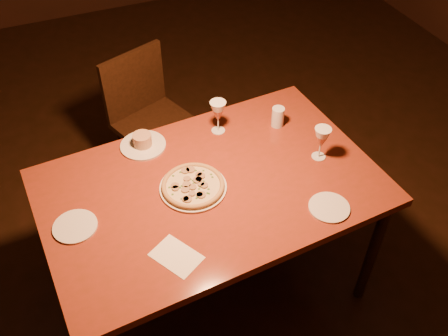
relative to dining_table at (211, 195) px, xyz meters
name	(u,v)px	position (x,y,z in m)	size (l,w,h in m)	color
floor	(218,272)	(0.05, 0.07, -0.74)	(7.00, 7.00, 0.00)	black
dining_table	(211,195)	(0.00, 0.00, 0.00)	(1.59, 1.08, 0.82)	maroon
chair_far	(150,116)	(-0.03, 0.99, -0.23)	(0.56, 0.56, 0.90)	black
pizza_plate	(193,186)	(-0.08, 0.01, 0.09)	(0.30, 0.30, 0.03)	silver
ramekin_saucer	(143,143)	(-0.21, 0.38, 0.10)	(0.22, 0.22, 0.07)	silver
wine_glass_far	(218,117)	(0.18, 0.34, 0.16)	(0.08, 0.08, 0.18)	#C06E50
wine_glass_right	(321,143)	(0.55, -0.03, 0.16)	(0.08, 0.08, 0.17)	#C06E50
water_tumbler	(278,117)	(0.48, 0.26, 0.13)	(0.06, 0.06, 0.11)	silver
side_plate_left	(75,226)	(-0.62, -0.01, 0.08)	(0.19, 0.19, 0.01)	silver
side_plate_near	(329,207)	(0.42, -0.34, 0.08)	(0.18, 0.18, 0.01)	silver
menu_card	(176,256)	(-0.28, -0.32, 0.07)	(0.13, 0.19, 0.00)	white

